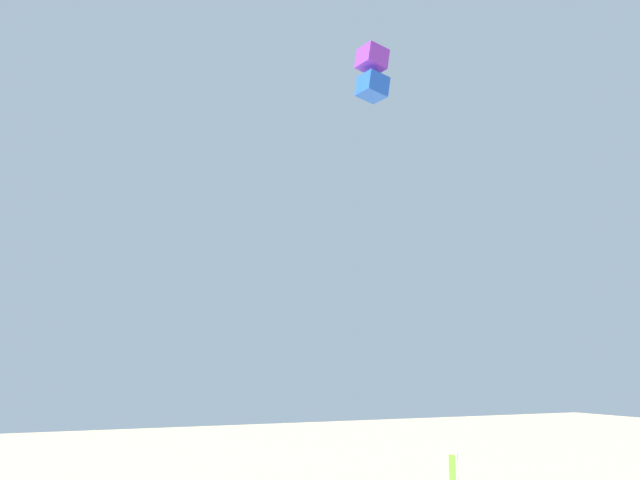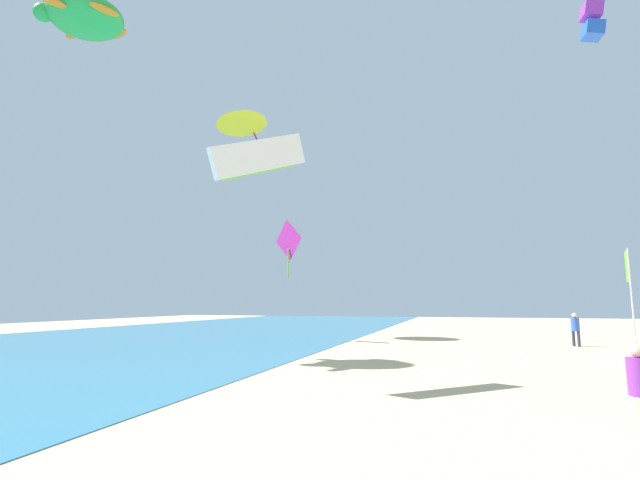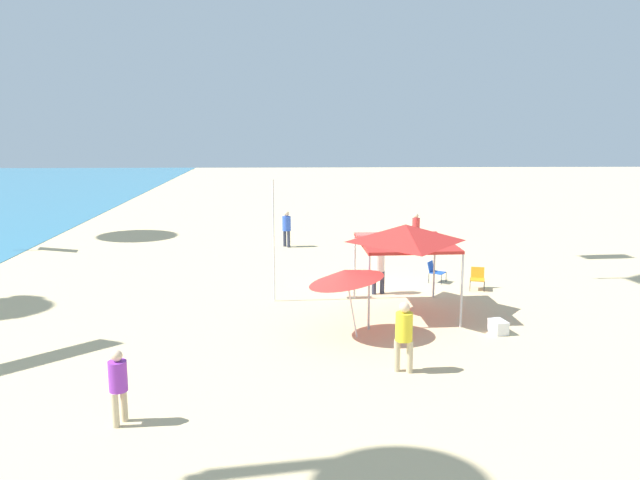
# 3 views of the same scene
# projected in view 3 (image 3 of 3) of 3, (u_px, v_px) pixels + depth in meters

# --- Properties ---
(ground) EXTENTS (120.00, 120.00, 0.10)m
(ground) POSITION_uv_depth(u_px,v_px,m) (385.00, 295.00, 24.08)
(ground) COLOR #D6BC8C
(canopy_tent) EXTENTS (3.64, 3.12, 2.98)m
(canopy_tent) POSITION_uv_depth(u_px,v_px,m) (405.00, 235.00, 21.34)
(canopy_tent) COLOR #B7B7BC
(canopy_tent) RESTS_ON ground
(beach_umbrella) EXTENTS (2.23, 2.26, 2.26)m
(beach_umbrella) POSITION_uv_depth(u_px,v_px,m) (345.00, 275.00, 19.00)
(beach_umbrella) COLOR silver
(beach_umbrella) RESTS_ON ground
(folding_chair_left_of_tent) EXTENTS (0.77, 0.80, 0.82)m
(folding_chair_left_of_tent) POSITION_uv_depth(u_px,v_px,m) (435.00, 270.00, 25.69)
(folding_chair_left_of_tent) COLOR black
(folding_chair_left_of_tent) RESTS_ON ground
(folding_chair_right_of_tent) EXTENTS (0.74, 0.66, 0.82)m
(folding_chair_right_of_tent) POSITION_uv_depth(u_px,v_px,m) (477.00, 277.00, 24.63)
(folding_chair_right_of_tent) COLOR black
(folding_chair_right_of_tent) RESTS_ON ground
(cooler_box) EXTENTS (0.69, 0.54, 0.40)m
(cooler_box) POSITION_uv_depth(u_px,v_px,m) (498.00, 327.00, 19.67)
(cooler_box) COLOR white
(cooler_box) RESTS_ON ground
(banner_flag) EXTENTS (0.36, 0.06, 4.33)m
(banner_flag) POSITION_uv_depth(u_px,v_px,m) (274.00, 229.00, 22.69)
(banner_flag) COLOR silver
(banner_flag) RESTS_ON ground
(person_near_umbrella) EXTENTS (0.45, 0.49, 1.89)m
(person_near_umbrella) POSITION_uv_depth(u_px,v_px,m) (378.00, 264.00, 23.88)
(person_near_umbrella) COLOR #33384C
(person_near_umbrella) RESTS_ON ground
(person_kite_handler) EXTENTS (0.43, 0.43, 1.82)m
(person_kite_handler) POSITION_uv_depth(u_px,v_px,m) (287.00, 226.00, 32.51)
(person_kite_handler) COLOR #33384C
(person_kite_handler) RESTS_ON ground
(person_far_stroller) EXTENTS (0.42, 0.39, 1.66)m
(person_far_stroller) POSITION_uv_depth(u_px,v_px,m) (118.00, 381.00, 13.72)
(person_far_stroller) COLOR #C6B28C
(person_far_stroller) RESTS_ON ground
(person_watching_sky) EXTENTS (0.42, 0.38, 1.61)m
(person_watching_sky) POSITION_uv_depth(u_px,v_px,m) (416.00, 226.00, 33.11)
(person_watching_sky) COLOR #C6B28C
(person_watching_sky) RESTS_ON ground
(person_beachcomber) EXTENTS (0.44, 0.48, 1.85)m
(person_beachcomber) POSITION_uv_depth(u_px,v_px,m) (404.00, 331.00, 16.53)
(person_beachcomber) COLOR #C6B28C
(person_beachcomber) RESTS_ON ground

